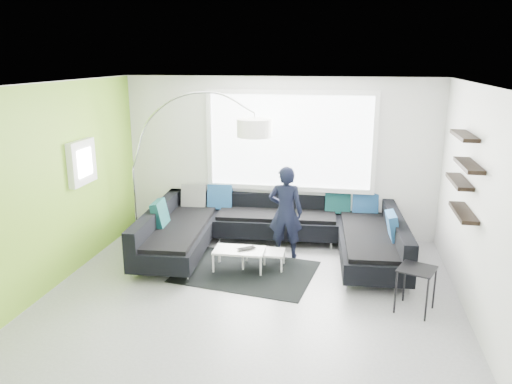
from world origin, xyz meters
TOP-DOWN VIEW (x-y plane):
  - ground at (0.00, 0.00)m, footprint 5.50×5.50m
  - room_shell at (0.04, 0.21)m, footprint 5.54×5.04m
  - sectional_sofa at (0.08, 1.38)m, footprint 4.18×2.75m
  - rug at (-0.22, 0.69)m, footprint 2.17×1.71m
  - coffee_table at (-0.16, 0.83)m, footprint 0.99×0.59m
  - arc_lamp at (-2.38, 1.67)m, footprint 2.46×0.91m
  - side_table at (2.11, -0.08)m, footprint 0.55×0.55m
  - person at (0.27, 1.41)m, footprint 0.54×0.36m
  - laptop at (-0.21, 0.76)m, footprint 0.46×0.45m

SIDE VIEW (x-z plane):
  - ground at x=0.00m, z-range 0.00..0.00m
  - rug at x=-0.22m, z-range 0.00..0.01m
  - coffee_table at x=-0.16m, z-range 0.00..0.32m
  - side_table at x=2.11m, z-range 0.00..0.58m
  - laptop at x=-0.21m, z-range 0.32..0.34m
  - sectional_sofa at x=0.08m, z-range -0.05..0.82m
  - person at x=0.27m, z-range 0.00..1.49m
  - arc_lamp at x=-2.38m, z-range 0.00..2.60m
  - room_shell at x=0.04m, z-range 0.40..3.22m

